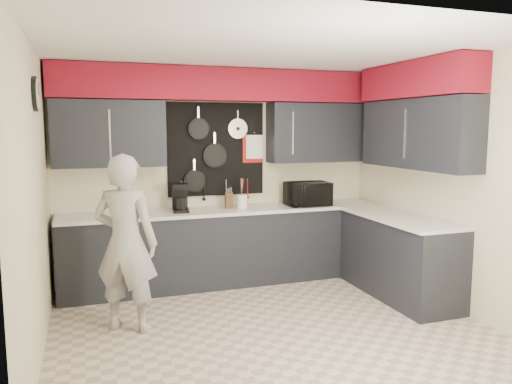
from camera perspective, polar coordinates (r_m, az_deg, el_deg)
name	(u,v)px	position (r m, az deg, el deg)	size (l,w,h in m)	color
ground	(268,326)	(4.97, 1.41, -15.06)	(4.00, 4.00, 0.00)	beige
back_wall_assembly	(223,118)	(6.12, -3.74, 8.45)	(4.00, 0.36, 2.60)	beige
right_wall_assembly	(421,123)	(5.72, 18.32, 7.49)	(0.36, 3.50, 2.60)	beige
left_wall_assembly	(35,198)	(4.37, -23.95, -0.64)	(0.05, 3.50, 2.60)	beige
base_cabinets	(274,249)	(5.99, 2.05, -6.49)	(3.95, 2.20, 0.92)	black
microwave	(308,194)	(6.28, 5.91, -0.21)	(0.53, 0.36, 0.29)	black
knife_block	(229,200)	(6.06, -3.12, -0.95)	(0.09, 0.09, 0.19)	#3A2612
utensil_crock	(242,201)	(6.08, -1.60, -1.05)	(0.13, 0.13, 0.16)	white
coffee_maker	(181,197)	(5.86, -8.62, -0.56)	(0.22, 0.25, 0.33)	black
person	(126,243)	(4.80, -14.67, -5.68)	(0.61, 0.40, 1.66)	#ACACAA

